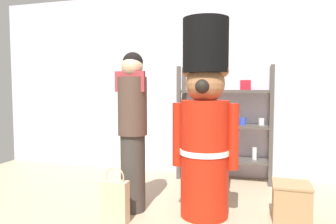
{
  "coord_description": "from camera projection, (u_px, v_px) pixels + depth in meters",
  "views": [
    {
      "loc": [
        0.84,
        -2.26,
        1.22
      ],
      "look_at": [
        -0.01,
        0.65,
        1.0
      ],
      "focal_mm": 33.68,
      "sensor_mm": 36.0,
      "label": 1
    }
  ],
  "objects": [
    {
      "name": "person_shopper",
      "position": [
        133.0,
        127.0,
        3.12
      ],
      "size": [
        0.3,
        0.29,
        1.58
      ],
      "color": "#38332D",
      "rests_on": "ground_plane"
    },
    {
      "name": "merchandise_shelf",
      "position": [
        224.0,
        124.0,
        4.22
      ],
      "size": [
        1.24,
        0.35,
        1.52
      ],
      "color": "#4C4742",
      "rests_on": "ground_plane"
    },
    {
      "name": "shopping_bag",
      "position": [
        115.0,
        201.0,
        2.86
      ],
      "size": [
        0.24,
        0.11,
        0.52
      ],
      "color": "#C1AD89",
      "rests_on": "ground_plane"
    },
    {
      "name": "teddy_bear_guard",
      "position": [
        205.0,
        122.0,
        2.98
      ],
      "size": [
        0.63,
        0.48,
        1.87
      ],
      "color": "red",
      "rests_on": "ground_plane"
    },
    {
      "name": "display_crate",
      "position": [
        291.0,
        202.0,
        2.91
      ],
      "size": [
        0.34,
        0.35,
        0.36
      ],
      "color": "#9E7A51",
      "rests_on": "ground_plane"
    },
    {
      "name": "back_wall",
      "position": [
        199.0,
        83.0,
        4.5
      ],
      "size": [
        6.4,
        0.12,
        2.6
      ],
      "primitive_type": "cube",
      "color": "silver",
      "rests_on": "ground_plane"
    }
  ]
}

